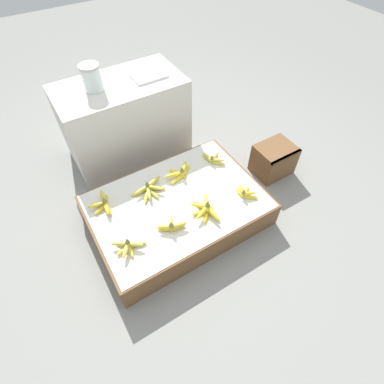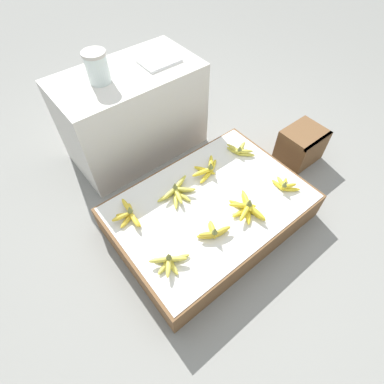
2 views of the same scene
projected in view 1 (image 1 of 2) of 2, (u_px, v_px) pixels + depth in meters
name	position (u px, v px, depth m)	size (l,w,h in m)	color
ground_plane	(178.00, 218.00, 2.32)	(10.00, 10.00, 0.00)	gray
display_platform	(177.00, 210.00, 2.23)	(1.24, 0.86, 0.22)	brown
back_vendor_table	(125.00, 120.00, 2.56)	(1.01, 0.55, 0.68)	beige
wooden_crate	(274.00, 160.00, 2.55)	(0.31, 0.26, 0.27)	brown
banana_bunch_front_left	(128.00, 246.00, 1.88)	(0.22, 0.17, 0.10)	#DBCC4C
banana_bunch_front_midleft	(172.00, 226.00, 1.97)	(0.20, 0.13, 0.11)	gold
banana_bunch_front_midright	(206.00, 209.00, 2.07)	(0.20, 0.26, 0.11)	yellow
banana_bunch_front_right	(245.00, 193.00, 2.16)	(0.13, 0.18, 0.10)	yellow
banana_bunch_middle_left	(103.00, 204.00, 2.09)	(0.17, 0.24, 0.10)	gold
banana_bunch_middle_midleft	(150.00, 189.00, 2.19)	(0.27, 0.21, 0.10)	gold
banana_bunch_middle_midright	(180.00, 173.00, 2.29)	(0.25, 0.16, 0.11)	yellow
banana_bunch_middle_right	(213.00, 159.00, 2.39)	(0.14, 0.20, 0.09)	gold
glass_jar	(92.00, 78.00, 2.17)	(0.15, 0.15, 0.19)	silver
foam_tray_white	(149.00, 75.00, 2.36)	(0.26, 0.20, 0.02)	white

